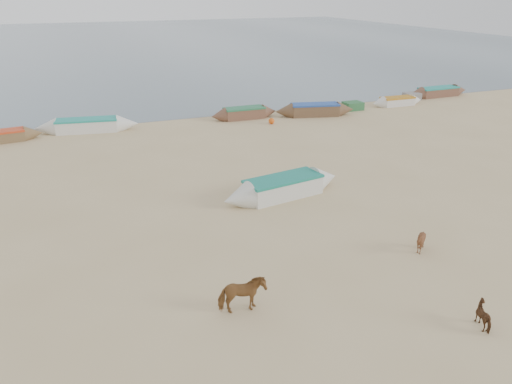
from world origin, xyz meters
The scene contains 8 objects.
ground centered at (0.00, 0.00, 0.00)m, with size 140.00×140.00×0.00m, color tan.
sea centered at (0.00, 82.00, 0.01)m, with size 160.00×160.00×0.00m, color slate.
cow_adult centered at (-3.12, -2.74, 0.62)m, with size 0.67×1.47×1.24m, color brown.
calf_front centered at (4.51, -1.67, 0.47)m, with size 0.75×0.85×0.93m, color #57311B.
calf_right centered at (3.39, -6.09, 0.38)m, with size 0.75×0.64×0.76m, color #51301A.
near_canoe centered at (1.91, 5.28, 0.49)m, with size 6.49×1.43×0.97m, color silver, non-canonical shape.
waterline_canoes centered at (-0.10, 20.55, 0.44)m, with size 56.45×4.56×0.96m.
beach_clutter centered at (3.78, 20.33, 0.30)m, with size 46.19×4.42×0.64m.
Camera 1 is at (-7.49, -15.01, 9.44)m, focal length 35.00 mm.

